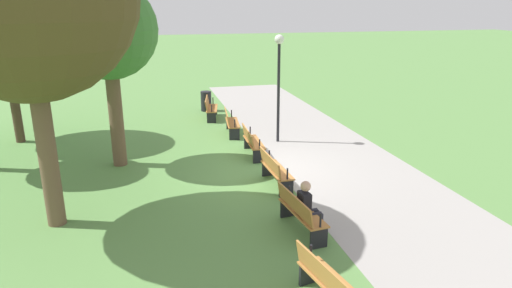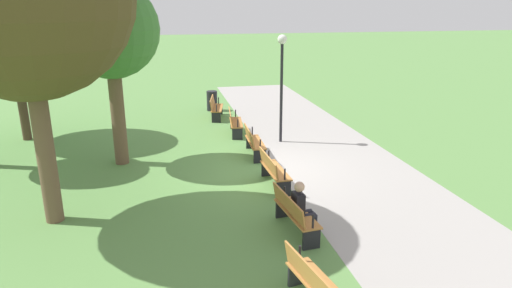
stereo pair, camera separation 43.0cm
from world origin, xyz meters
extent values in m
plane|color=#5B8C47|center=(0.00, 0.00, 0.00)|extent=(120.00, 120.00, 0.00)
cube|color=#A39E99|center=(0.00, 2.34, 0.00)|extent=(27.54, 4.05, 0.01)
cube|color=#B27538|center=(-6.44, -0.61, 0.45)|extent=(1.67, 0.73, 0.04)
cube|color=#B27538|center=(-6.47, -0.80, 0.69)|extent=(1.60, 0.40, 0.40)
cube|color=black|center=(-7.17, -0.47, 0.21)|extent=(0.13, 0.38, 0.43)
cylinder|color=black|center=(-7.17, -0.45, 0.61)|extent=(0.05, 0.05, 0.30)
cube|color=black|center=(-5.70, -0.75, 0.21)|extent=(0.13, 0.38, 0.43)
cylinder|color=black|center=(-5.70, -0.73, 0.61)|extent=(0.05, 0.05, 0.30)
cube|color=#B27538|center=(-3.88, -0.22, 0.45)|extent=(1.65, 0.62, 0.04)
cube|color=#B27538|center=(-3.90, -0.42, 0.69)|extent=(1.61, 0.29, 0.40)
cube|color=black|center=(-4.62, -0.13, 0.21)|extent=(0.10, 0.38, 0.43)
cylinder|color=black|center=(-4.62, -0.11, 0.61)|extent=(0.05, 0.05, 0.30)
cube|color=black|center=(-3.14, -0.30, 0.21)|extent=(0.10, 0.38, 0.43)
cylinder|color=black|center=(-3.13, -0.28, 0.61)|extent=(0.05, 0.05, 0.30)
cube|color=#B27538|center=(-1.29, -0.02, 0.45)|extent=(1.63, 0.50, 0.04)
cube|color=#B27538|center=(-1.30, -0.22, 0.69)|extent=(1.61, 0.17, 0.40)
cube|color=black|center=(-2.04, 0.00, 0.21)|extent=(0.07, 0.38, 0.43)
cylinder|color=black|center=(-2.04, 0.02, 0.61)|extent=(0.05, 0.05, 0.30)
cube|color=black|center=(-0.55, -0.05, 0.21)|extent=(0.07, 0.38, 0.43)
cylinder|color=black|center=(-0.55, -0.03, 0.61)|extent=(0.05, 0.05, 0.30)
cube|color=#B27538|center=(1.29, -0.02, 0.45)|extent=(1.63, 0.50, 0.04)
cube|color=#B27538|center=(1.30, -0.22, 0.69)|extent=(1.61, 0.17, 0.40)
cube|color=black|center=(0.55, -0.05, 0.21)|extent=(0.07, 0.38, 0.43)
cylinder|color=black|center=(0.55, -0.03, 0.61)|extent=(0.05, 0.05, 0.30)
cube|color=black|center=(2.04, 0.00, 0.21)|extent=(0.07, 0.38, 0.43)
cylinder|color=black|center=(2.04, 0.02, 0.61)|extent=(0.05, 0.05, 0.30)
cube|color=#B27538|center=(3.88, -0.22, 0.45)|extent=(1.65, 0.62, 0.04)
cube|color=#B27538|center=(3.90, -0.42, 0.69)|extent=(1.61, 0.29, 0.40)
cube|color=black|center=(3.14, -0.30, 0.21)|extent=(0.10, 0.38, 0.43)
cylinder|color=black|center=(3.13, -0.28, 0.61)|extent=(0.05, 0.05, 0.30)
cube|color=black|center=(4.62, -0.13, 0.21)|extent=(0.10, 0.38, 0.43)
cylinder|color=black|center=(4.62, -0.11, 0.61)|extent=(0.05, 0.05, 0.30)
cube|color=#B27538|center=(6.44, -0.61, 0.45)|extent=(1.67, 0.73, 0.04)
cube|color=#B27538|center=(6.47, -0.80, 0.69)|extent=(1.60, 0.40, 0.40)
cube|color=black|center=(5.70, -0.75, 0.21)|extent=(0.13, 0.38, 0.43)
cylinder|color=black|center=(5.70, -0.73, 0.61)|extent=(0.05, 0.05, 0.30)
cube|color=black|center=(3.97, -0.23, 0.70)|extent=(0.34, 0.23, 0.50)
sphere|color=tan|center=(3.97, -0.21, 1.09)|extent=(0.22, 0.22, 0.22)
cylinder|color=#23232D|center=(3.86, -0.06, 0.43)|extent=(0.17, 0.37, 0.13)
cylinder|color=#23232D|center=(3.84, 0.12, 0.21)|extent=(0.12, 0.12, 0.43)
cylinder|color=#23232D|center=(4.04, -0.04, 0.43)|extent=(0.17, 0.37, 0.13)
cylinder|color=#23232D|center=(4.02, 0.14, 0.21)|extent=(0.12, 0.12, 0.43)
cylinder|color=brown|center=(2.21, -5.43, 1.78)|extent=(0.39, 0.39, 3.56)
cylinder|color=brown|center=(-1.45, -4.20, 1.55)|extent=(0.41, 0.41, 3.10)
sphere|color=#3D7533|center=(-1.45, -4.20, 4.01)|extent=(2.79, 2.79, 2.79)
cylinder|color=#4C3828|center=(-4.76, -7.73, 1.37)|extent=(0.31, 0.31, 2.74)
sphere|color=#336B2D|center=(-4.76, -7.73, 3.96)|extent=(3.76, 3.76, 3.76)
cylinder|color=black|center=(-2.59, 1.16, 1.71)|extent=(0.10, 0.10, 3.42)
sphere|color=white|center=(-2.59, 1.16, 3.56)|extent=(0.32, 0.32, 0.32)
cylinder|color=black|center=(-7.94, -0.65, 0.45)|extent=(0.48, 0.48, 0.89)
camera|label=1|loc=(12.10, -3.30, 4.73)|focal=31.52mm
camera|label=2|loc=(12.19, -2.88, 4.73)|focal=31.52mm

